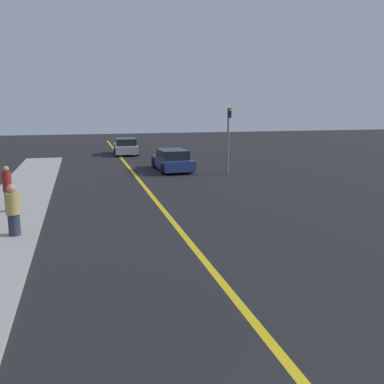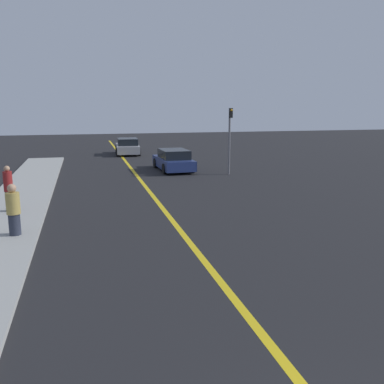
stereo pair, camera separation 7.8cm
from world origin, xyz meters
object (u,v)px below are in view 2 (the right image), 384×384
pedestrian_mid_group (13,210)px  car_ahead_center (128,147)px  traffic_light (230,134)px  car_near_right_lane (173,160)px  pedestrian_far_standing (8,188)px

pedestrian_mid_group → car_ahead_center: bearing=75.5°
car_ahead_center → pedestrian_mid_group: (-5.73, -22.21, 0.27)m
pedestrian_mid_group → traffic_light: (10.48, 10.17, 1.48)m
pedestrian_mid_group → traffic_light: bearing=44.1°
car_ahead_center → traffic_light: size_ratio=1.09×
car_near_right_lane → car_ahead_center: car_ahead_center is taller
pedestrian_mid_group → pedestrian_far_standing: 3.32m
car_ahead_center → pedestrian_mid_group: bearing=-101.4°
traffic_light → car_near_right_lane: bearing=140.8°
car_near_right_lane → traffic_light: bearing=-41.3°
car_near_right_lane → pedestrian_mid_group: bearing=-123.3°
car_ahead_center → pedestrian_mid_group: size_ratio=2.65×
car_near_right_lane → car_ahead_center: 9.87m
car_near_right_lane → traffic_light: size_ratio=1.12×
car_near_right_lane → car_ahead_center: size_ratio=1.03×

